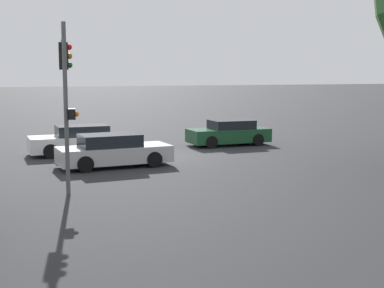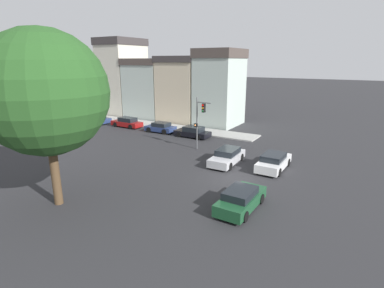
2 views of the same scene
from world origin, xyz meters
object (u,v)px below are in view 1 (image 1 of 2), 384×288
(crossing_car_0, at_px, (79,140))
(crossing_car_1, at_px, (229,133))
(crossing_car_2, at_px, (113,151))
(traffic_signal, at_px, (66,84))

(crossing_car_0, height_order, crossing_car_1, crossing_car_0)
(crossing_car_1, xyz_separation_m, crossing_car_2, (7.71, 4.44, -0.00))
(traffic_signal, relative_size, crossing_car_0, 1.18)
(crossing_car_0, height_order, crossing_car_2, crossing_car_0)
(crossing_car_1, bearing_deg, traffic_signal, 41.98)
(traffic_signal, height_order, crossing_car_2, traffic_signal)
(crossing_car_1, height_order, crossing_car_2, crossing_car_2)
(crossing_car_0, xyz_separation_m, crossing_car_2, (-0.70, 4.15, -0.02))
(traffic_signal, distance_m, crossing_car_1, 13.92)
(crossing_car_0, bearing_deg, crossing_car_2, 100.23)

